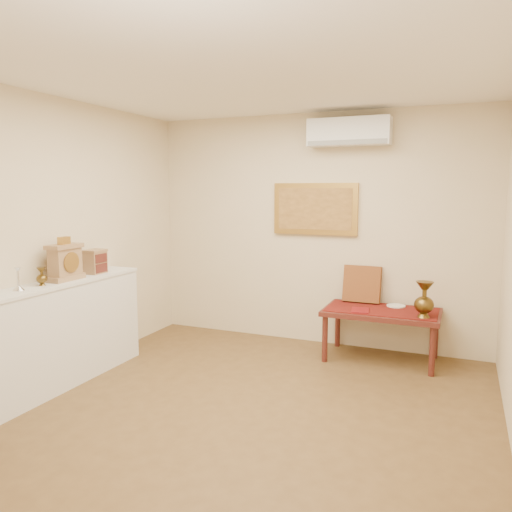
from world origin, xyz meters
The scene contains 17 objects.
floor centered at (0.00, 0.00, 0.00)m, with size 4.50×4.50×0.00m, color brown.
ceiling centered at (0.00, 0.00, 2.70)m, with size 4.50×4.50×0.00m, color white.
wall_back centered at (0.00, 2.25, 1.35)m, with size 4.00×0.02×2.70m, color beige.
wall_left centered at (-2.00, 0.00, 1.35)m, with size 0.02×4.50×2.70m, color beige.
candlestick centered at (-1.83, -0.39, 1.08)m, with size 0.09×0.09×0.20m, color silver, non-canonical shape.
brass_urn_small centered at (-1.81, -0.15, 1.09)m, with size 0.09×0.09×0.21m, color brown, non-canonical shape.
table_cloth centered at (0.85, 1.88, 0.55)m, with size 1.14×0.59×0.01m, color maroon.
brass_urn_tall centered at (1.29, 1.70, 0.78)m, with size 0.20×0.20×0.44m, color brown, non-canonical shape.
plate centered at (0.97, 2.08, 0.56)m, with size 0.20×0.20×0.01m, color white.
menu centered at (0.65, 1.72, 0.56)m, with size 0.18×0.25×0.01m, color maroon.
cushion centered at (0.58, 2.15, 0.76)m, with size 0.41×0.10×0.41m, color #5F1A13.
display_ledge centered at (-1.82, 0.00, 0.49)m, with size 0.37×2.02×0.98m.
mantel_clock centered at (-1.81, 0.14, 1.15)m, with size 0.17×0.36×0.41m.
wooden_chest centered at (-1.81, 0.55, 1.10)m, with size 0.16×0.21×0.24m.
low_table centered at (0.85, 1.88, 0.48)m, with size 1.20×0.70×0.55m.
painting centered at (0.00, 2.22, 1.60)m, with size 1.00×0.06×0.60m.
ac_unit centered at (0.40, 2.12, 2.45)m, with size 0.90×0.25×0.30m.
Camera 1 is at (1.61, -3.43, 1.82)m, focal length 35.00 mm.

